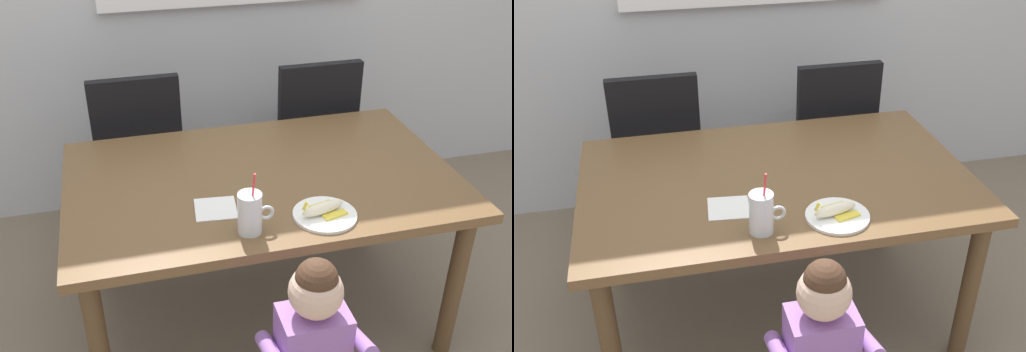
% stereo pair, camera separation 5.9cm
% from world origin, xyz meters
% --- Properties ---
extents(ground_plane, '(24.00, 24.00, 0.00)m').
position_xyz_m(ground_plane, '(0.00, 0.00, 0.00)').
color(ground_plane, '#7A6B56').
extents(dining_table, '(1.54, 0.97, 0.74)m').
position_xyz_m(dining_table, '(0.00, 0.00, 0.65)').
color(dining_table, brown).
rests_on(dining_table, ground).
extents(dining_chair_left, '(0.44, 0.45, 0.96)m').
position_xyz_m(dining_chair_left, '(-0.44, 0.73, 0.54)').
color(dining_chair_left, black).
rests_on(dining_chair_left, ground).
extents(dining_chair_right, '(0.44, 0.44, 0.96)m').
position_xyz_m(dining_chair_right, '(0.45, 0.70, 0.54)').
color(dining_chair_right, black).
rests_on(dining_chair_right, ground).
extents(toddler_standing, '(0.33, 0.24, 0.84)m').
position_xyz_m(toddler_standing, '(-0.02, -0.69, 0.53)').
color(toddler_standing, '#3F4760').
rests_on(toddler_standing, ground).
extents(milk_cup, '(0.13, 0.08, 0.25)m').
position_xyz_m(milk_cup, '(-0.14, -0.36, 0.80)').
color(milk_cup, silver).
rests_on(milk_cup, dining_table).
extents(snack_plate, '(0.23, 0.23, 0.01)m').
position_xyz_m(snack_plate, '(0.14, -0.33, 0.74)').
color(snack_plate, white).
rests_on(snack_plate, dining_table).
extents(peeled_banana, '(0.18, 0.12, 0.07)m').
position_xyz_m(peeled_banana, '(0.14, -0.33, 0.77)').
color(peeled_banana, '#F4EAC6').
rests_on(peeled_banana, snack_plate).
extents(paper_napkin, '(0.16, 0.16, 0.00)m').
position_xyz_m(paper_napkin, '(-0.22, -0.19, 0.74)').
color(paper_napkin, white).
rests_on(paper_napkin, dining_table).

